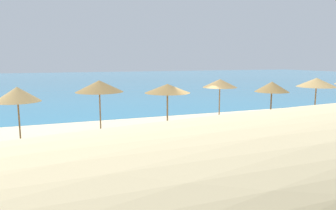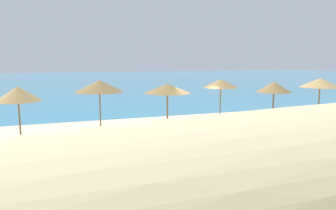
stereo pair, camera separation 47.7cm
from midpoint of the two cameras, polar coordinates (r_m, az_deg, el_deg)
The scene contains 10 objects.
ground_plane at distance 16.76m, azimuth 7.44°, elevation -5.40°, with size 160.00×160.00×0.00m, color beige.
sea_water at distance 60.50m, azimuth -12.12°, elevation 4.50°, with size 160.00×79.37×0.01m, color teal.
beach_umbrella_2 at distance 15.96m, azimuth -25.33°, elevation 1.87°, with size 2.08×2.08×2.74m.
beach_umbrella_3 at distance 16.54m, azimuth -11.81°, elevation 3.46°, with size 2.50×2.50×2.92m.
beach_umbrella_4 at distance 16.98m, azimuth 0.70°, elevation 3.07°, with size 2.54×2.54×2.66m.
beach_umbrella_5 at distance 18.46m, azimuth 10.49°, elevation 3.95°, with size 2.05×2.05×2.84m.
beach_umbrella_6 at distance 20.72m, azimuth 19.70°, elevation 3.15°, with size 2.17×2.17×2.59m.
beach_umbrella_7 at distance 23.11m, azimuth 26.93°, elevation 3.70°, with size 2.61×2.61×2.76m.
lounge_chair_0 at distance 20.22m, azimuth 22.99°, elevation -2.30°, with size 1.65×1.14×1.02m.
beach_ball at distance 13.82m, azimuth -23.93°, elevation -8.33°, with size 0.36×0.36×0.36m, color yellow.
Camera 2 is at (-7.08, -14.62, 4.00)m, focal length 32.86 mm.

